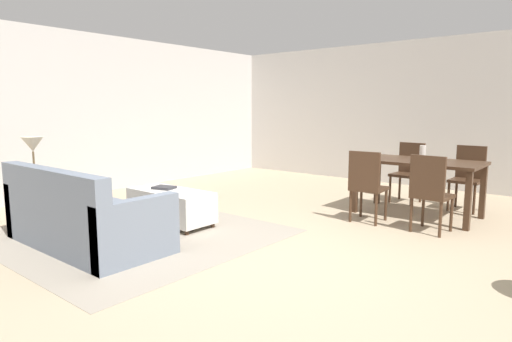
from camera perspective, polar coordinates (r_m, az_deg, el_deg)
name	(u,v)px	position (r m, az deg, el deg)	size (l,w,h in m)	color
ground_plane	(273,259)	(4.31, 2.19, -11.47)	(10.80, 10.80, 0.00)	tan
wall_back	(442,114)	(8.59, 23.15, 6.87)	(9.00, 0.12, 2.70)	beige
wall_left	(77,114)	(7.90, -22.38, 6.86)	(0.12, 11.00, 2.70)	beige
area_rug	(134,233)	(5.35, -15.69, -7.80)	(3.00, 2.80, 0.01)	gray
couch	(83,219)	(4.98, -21.66, -5.89)	(1.93, 0.90, 0.86)	slate
ottoman_table	(171,205)	(5.61, -11.04, -4.36)	(1.15, 0.52, 0.43)	silver
side_table	(36,189)	(6.09, -26.82, -2.08)	(0.40, 0.40, 0.58)	brown
table_lamp	(33,146)	(6.03, -27.15, 2.91)	(0.26, 0.26, 0.53)	brown
dining_table	(418,167)	(6.27, 20.43, 0.46)	(1.59, 0.86, 0.76)	#422B1C
dining_chair_near_left	(367,182)	(5.69, 14.25, -1.46)	(0.42, 0.42, 0.92)	#422B1C
dining_chair_near_right	(430,189)	(5.43, 21.77, -2.25)	(0.43, 0.43, 0.92)	#422B1C
dining_chair_far_left	(409,169)	(7.18, 19.31, 0.29)	(0.42, 0.42, 0.92)	#422B1C
dining_chair_far_right	(468,174)	(6.93, 25.97, -0.35)	(0.41, 0.41, 0.92)	#422B1C
vase_centerpiece	(423,153)	(6.19, 20.94, 2.20)	(0.08, 0.08, 0.20)	silver
book_on_ottoman	(164,188)	(5.68, -11.93, -2.13)	(0.26, 0.20, 0.03)	#333338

